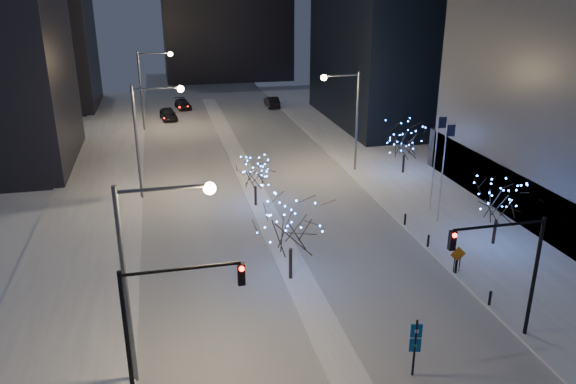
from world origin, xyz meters
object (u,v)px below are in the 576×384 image
object	(u,v)px
car_mid	(272,102)
holiday_tree_plaza_near	(499,200)
street_lamp_w_near	(147,258)
car_near	(168,114)
traffic_signal_west	(162,314)
street_lamp_east	(349,109)
holiday_tree_median_near	(291,224)
holiday_tree_plaza_far	(405,140)
wayfinding_sign	(415,342)
street_lamp_w_mid	(148,126)
street_lamp_w_far	(148,79)
traffic_signal_east	(511,260)
car_far	(183,104)
construction_sign	(458,257)
holiday_tree_median_far	(255,174)

from	to	relation	value
car_mid	holiday_tree_plaza_near	xyz separation A→B (m)	(6.08, -50.99, 2.75)
street_lamp_w_near	car_near	bearing A→B (deg)	87.73
traffic_signal_west	street_lamp_east	bearing A→B (deg)	58.31
holiday_tree_median_near	holiday_tree_plaza_far	distance (m)	24.19
street_lamp_w_near	car_mid	world-z (taller)	street_lamp_w_near
traffic_signal_west	wayfinding_sign	bearing A→B (deg)	-3.31
street_lamp_w_mid	holiday_tree_plaza_near	size ratio (longest dim) A/B	1.91
street_lamp_w_mid	street_lamp_w_far	xyz separation A→B (m)	(0.00, 25.00, 0.00)
car_near	car_mid	xyz separation A→B (m)	(15.74, 5.12, -0.03)
street_lamp_w_near	traffic_signal_east	xyz separation A→B (m)	(17.88, -1.00, -1.74)
traffic_signal_west	holiday_tree_median_near	xyz separation A→B (m)	(7.94, 9.78, -0.78)
street_lamp_w_mid	car_near	distance (m)	30.89
car_far	holiday_tree_median_near	xyz separation A→B (m)	(3.87, -54.39, 3.29)
traffic_signal_east	holiday_tree_plaza_far	xyz separation A→B (m)	(6.43, 27.03, -1.27)
holiday_tree_plaza_near	wayfinding_sign	xyz separation A→B (m)	(-11.93, -12.09, -1.62)
street_lamp_east	holiday_tree_plaza_near	bearing A→B (deg)	-74.95
construction_sign	street_lamp_east	bearing A→B (deg)	89.36
street_lamp_w_near	wayfinding_sign	distance (m)	13.20
holiday_tree_median_far	construction_sign	distance (m)	18.26
car_mid	car_far	bearing A→B (deg)	-7.33
holiday_tree_plaza_near	holiday_tree_plaza_far	world-z (taller)	holiday_tree_plaza_near
street_lamp_w_far	car_mid	size ratio (longest dim) A/B	2.06
car_mid	holiday_tree_plaza_far	size ratio (longest dim) A/B	0.88
car_mid	car_far	distance (m)	13.49
street_lamp_w_near	street_lamp_east	world-z (taller)	same
holiday_tree_plaza_near	street_lamp_w_far	bearing A→B (deg)	120.62
street_lamp_w_far	traffic_signal_west	xyz separation A→B (m)	(0.50, -52.00, -1.74)
traffic_signal_east	car_mid	world-z (taller)	traffic_signal_east
holiday_tree_median_far	holiday_tree_plaza_far	bearing A→B (deg)	18.45
street_lamp_w_near	holiday_tree_median_near	distance (m)	11.75
holiday_tree_plaza_far	wayfinding_sign	xyz separation A→B (m)	(-12.22, -28.70, -1.56)
holiday_tree_plaza_near	holiday_tree_plaza_far	size ratio (longest dim) A/B	0.95
traffic_signal_east	car_far	distance (m)	64.69
street_lamp_w_mid	construction_sign	xyz separation A→B (m)	(19.24, -18.89, -5.23)
traffic_signal_west	wayfinding_sign	xyz separation A→B (m)	(11.59, -0.67, -2.83)
car_far	street_lamp_w_far	bearing A→B (deg)	-119.56
street_lamp_w_near	holiday_tree_median_far	distance (m)	22.66
holiday_tree_plaza_near	traffic_signal_west	bearing A→B (deg)	-154.10
construction_sign	holiday_tree_plaza_near	bearing A→B (deg)	33.49
traffic_signal_west	holiday_tree_median_near	distance (m)	12.62
street_lamp_w_near	holiday_tree_plaza_near	distance (m)	25.97
car_mid	holiday_tree_plaza_far	xyz separation A→B (m)	(6.37, -34.39, 2.69)
street_lamp_east	holiday_tree_median_far	bearing A→B (deg)	-145.51
holiday_tree_median_far	holiday_tree_plaza_far	size ratio (longest dim) A/B	0.76
street_lamp_w_far	wayfinding_sign	distance (m)	54.24
wayfinding_sign	traffic_signal_east	bearing A→B (deg)	30.90
street_lamp_w_far	construction_sign	size ratio (longest dim) A/B	5.39
street_lamp_w_far	wayfinding_sign	bearing A→B (deg)	-77.07
street_lamp_w_near	street_lamp_w_mid	world-z (taller)	same
street_lamp_w_far	street_lamp_east	world-z (taller)	same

